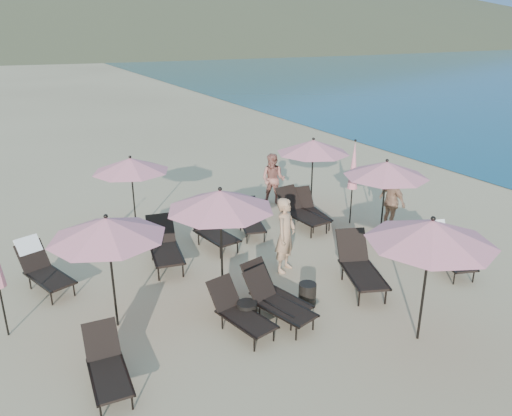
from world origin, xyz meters
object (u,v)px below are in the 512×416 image
lounger_7 (165,245)px  umbrella_open_0 (107,228)px  lounger_3 (273,292)px  umbrella_open_1 (220,200)px  lounger_4 (360,265)px  lounger_5 (446,249)px  lounger_9 (250,219)px  umbrella_open_4 (313,147)px  beachgoer_b (273,180)px  lounger_2 (277,301)px  lounger_11 (310,209)px  side_table_1 (307,294)px  lounger_10 (300,211)px  side_table_0 (247,312)px  lounger_8 (212,230)px  lounger_0 (107,365)px  umbrella_open_3 (131,165)px  umbrella_closed_0 (354,166)px  lounger_1 (239,311)px  lounger_6 (42,267)px  beachgoer_a (286,235)px  umbrella_open_5 (431,232)px  beachgoer_c (392,202)px  umbrella_open_2 (386,169)px

lounger_7 → umbrella_open_0: size_ratio=0.81×
lounger_3 → umbrella_open_1: bearing=103.9°
lounger_3 → lounger_4: lounger_4 is taller
lounger_5 → lounger_9: lounger_5 is taller
umbrella_open_4 → beachgoer_b: (-0.67, 1.21, -1.26)m
lounger_5 → lounger_2: bearing=-162.2°
lounger_11 → side_table_1: 4.62m
lounger_2 → umbrella_open_0: bearing=139.8°
lounger_10 → beachgoer_b: bearing=77.2°
lounger_7 → side_table_0: size_ratio=4.53×
lounger_5 → umbrella_open_0: (-7.58, 1.17, 1.58)m
lounger_8 → umbrella_open_4: size_ratio=0.74×
lounger_11 → lounger_0: bearing=-139.7°
umbrella_open_3 → umbrella_closed_0: bearing=-20.9°
lounger_1 → lounger_2: lounger_2 is taller
lounger_6 → umbrella_open_1: 4.33m
umbrella_open_0 → beachgoer_a: umbrella_open_0 is taller
umbrella_open_0 → umbrella_open_5: 5.75m
lounger_8 → umbrella_open_4: bearing=3.4°
lounger_9 → umbrella_open_0: (-4.39, -2.90, 1.65)m
lounger_5 → lounger_9: (-3.19, 4.07, -0.07)m
lounger_11 → umbrella_open_1: (-3.95, -2.55, 1.72)m
lounger_1 → umbrella_open_1: 2.28m
lounger_0 → lounger_11: 8.13m
beachgoer_a → beachgoer_c: (3.94, 0.76, -0.06)m
side_table_1 → lounger_1: bearing=-174.5°
umbrella_open_3 → umbrella_closed_0: (5.79, -2.21, -0.22)m
umbrella_open_1 → umbrella_open_5: bearing=-51.9°
lounger_5 → umbrella_open_4: 4.98m
lounger_11 → side_table_0: (-3.98, -3.80, -0.23)m
umbrella_open_4 → side_table_0: bearing=-134.9°
umbrella_open_5 → beachgoer_a: umbrella_open_5 is taller
lounger_2 → umbrella_open_0: (-2.86, 1.27, 1.64)m
umbrella_open_1 → side_table_1: bearing=-43.0°
lounger_0 → lounger_2: 3.41m
side_table_0 → umbrella_open_4: bearing=45.1°
lounger_11 → umbrella_open_2: umbrella_open_2 is taller
lounger_1 → beachgoer_b: beachgoer_b is taller
umbrella_open_1 → beachgoer_c: 5.95m
lounger_6 → umbrella_open_1: (3.43, -2.07, 1.66)m
lounger_10 → umbrella_open_3: bearing=152.0°
lounger_1 → lounger_9: same height
lounger_8 → lounger_9: 1.33m
beachgoer_c → umbrella_open_1: bearing=101.8°
lounger_9 → lounger_11: (1.89, -0.14, 0.02)m
beachgoer_c → lounger_10: bearing=58.5°
lounger_2 → lounger_7: bearing=92.8°
lounger_4 → lounger_7: size_ratio=1.05×
lounger_5 → umbrella_open_1: size_ratio=0.69×
lounger_2 → side_table_0: 0.63m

